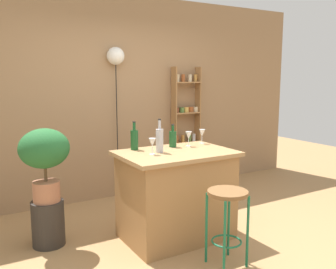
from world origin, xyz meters
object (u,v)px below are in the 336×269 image
at_px(bottle_wine_red, 134,139).
at_px(bottle_spirits_clear, 160,140).
at_px(bar_stool, 227,209).
at_px(wine_glass_center, 202,133).
at_px(wine_glass_right, 152,143).
at_px(potted_plant, 45,155).
at_px(spice_shelf, 186,126).
at_px(bottle_sauce_amber, 173,138).
at_px(plant_stool, 48,223).
at_px(wine_glass_left, 189,136).
at_px(pendant_globe_light, 116,57).

relative_size(bottle_wine_red, bottle_spirits_clear, 0.88).
bearing_deg(bottle_wine_red, bar_stool, -68.24).
bearing_deg(wine_glass_center, wine_glass_right, -162.55).
relative_size(potted_plant, wine_glass_right, 4.50).
bearing_deg(spice_shelf, bottle_sauce_amber, -128.37).
bearing_deg(bar_stool, plant_stool, 136.68).
xyz_separation_m(bar_stool, spice_shelf, (1.02, 2.24, 0.42)).
relative_size(bar_stool, plant_stool, 1.51).
height_order(plant_stool, wine_glass_center, wine_glass_center).
bearing_deg(bottle_sauce_amber, bottle_spirits_clear, -145.86).
xyz_separation_m(wine_glass_left, pendant_globe_light, (-0.28, 1.36, 0.90)).
distance_m(potted_plant, wine_glass_center, 1.74).
bearing_deg(potted_plant, bottle_spirits_clear, -22.81).
bearing_deg(bar_stool, bottle_wine_red, 111.76).
xyz_separation_m(bottle_wine_red, wine_glass_right, (0.05, -0.31, 0.00)).
height_order(spice_shelf, pendant_globe_light, pendant_globe_light).
bearing_deg(wine_glass_center, bottle_spirits_clear, -163.86).
bearing_deg(pendant_globe_light, wine_glass_right, -99.94).
bearing_deg(plant_stool, pendant_globe_light, 40.99).
distance_m(bottle_spirits_clear, pendant_globe_light, 1.74).
bearing_deg(wine_glass_center, spice_shelf, 64.30).
relative_size(bottle_spirits_clear, pendant_globe_light, 0.16).
bearing_deg(spice_shelf, bottle_spirits_clear, -131.24).
bearing_deg(plant_stool, wine_glass_right, -27.78).
height_order(spice_shelf, wine_glass_center, spice_shelf).
xyz_separation_m(plant_stool, potted_plant, (0.00, 0.00, 0.71)).
relative_size(bar_stool, wine_glass_left, 4.26).
distance_m(spice_shelf, bottle_wine_red, 1.87).
relative_size(spice_shelf, wine_glass_right, 11.19).
bearing_deg(wine_glass_right, bottle_wine_red, 99.33).
xyz_separation_m(spice_shelf, plant_stool, (-2.32, -1.01, -0.72)).
relative_size(spice_shelf, pendant_globe_light, 0.88).
xyz_separation_m(plant_stool, wine_glass_center, (1.72, -0.25, 0.82)).
bearing_deg(pendant_globe_light, wine_glass_center, -68.50).
xyz_separation_m(bottle_wine_red, bottle_spirits_clear, (0.16, -0.25, 0.02)).
bearing_deg(spice_shelf, plant_stool, -156.44).
bearing_deg(wine_glass_right, wine_glass_center, 17.45).
relative_size(bottle_spirits_clear, wine_glass_center, 2.10).
bearing_deg(wine_glass_center, plant_stool, 171.79).
xyz_separation_m(plant_stool, bottle_spirits_clear, (1.05, -0.44, 0.83)).
bearing_deg(bottle_spirits_clear, bottle_sauce_amber, 34.14).
relative_size(spice_shelf, potted_plant, 2.49).
bearing_deg(wine_glass_left, wine_glass_right, -161.76).
bearing_deg(potted_plant, pendant_globe_light, 40.99).
height_order(bottle_spirits_clear, wine_glass_right, bottle_spirits_clear).
relative_size(bottle_sauce_amber, wine_glass_left, 1.54).
xyz_separation_m(potted_plant, bottle_spirits_clear, (1.05, -0.44, 0.12)).
bearing_deg(wine_glass_left, pendant_globe_light, 101.76).
xyz_separation_m(bar_stool, wine_glass_center, (0.42, 0.98, 0.52)).
bearing_deg(wine_glass_left, wine_glass_center, 15.49).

